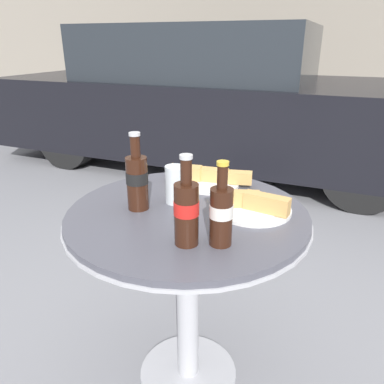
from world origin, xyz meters
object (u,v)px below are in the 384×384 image
object	(u,v)px
cola_bottle_left	(137,180)
lunch_plate_near	(254,206)
cola_bottle_center	(186,210)
drinking_glass	(175,186)
cola_bottle_right	(221,213)
parked_car	(216,102)
lunch_plate_far	(210,178)
bistro_table	(188,250)

from	to	relation	value
cola_bottle_left	lunch_plate_near	distance (m)	0.38
cola_bottle_center	drinking_glass	world-z (taller)	cola_bottle_center
lunch_plate_near	drinking_glass	bearing A→B (deg)	-174.06
drinking_glass	lunch_plate_near	distance (m)	0.27
cola_bottle_right	cola_bottle_left	bearing A→B (deg)	160.05
cola_bottle_right	cola_bottle_center	size ratio (longest dim) A/B	0.94
cola_bottle_right	lunch_plate_near	xyz separation A→B (m)	(0.04, 0.24, -0.07)
lunch_plate_near	parked_car	xyz separation A→B (m)	(-1.03, 2.59, -0.10)
cola_bottle_right	lunch_plate_far	xyz separation A→B (m)	(-0.18, 0.41, -0.07)
cola_bottle_right	lunch_plate_far	distance (m)	0.46
cola_bottle_right	drinking_glass	xyz separation A→B (m)	(-0.23, 0.21, -0.03)
cola_bottle_right	parked_car	xyz separation A→B (m)	(-0.99, 2.83, -0.17)
bistro_table	lunch_plate_near	xyz separation A→B (m)	(0.20, 0.07, 0.17)
drinking_glass	parked_car	xyz separation A→B (m)	(-0.76, 2.62, -0.13)
drinking_glass	cola_bottle_right	bearing A→B (deg)	-41.82
bistro_table	cola_bottle_center	bearing A→B (deg)	-67.36
cola_bottle_right	drinking_glass	world-z (taller)	cola_bottle_right
bistro_table	parked_car	xyz separation A→B (m)	(-0.83, 2.67, 0.07)
bistro_table	cola_bottle_right	size ratio (longest dim) A/B	3.39
cola_bottle_left	drinking_glass	bearing A→B (deg)	45.19
cola_bottle_center	lunch_plate_near	size ratio (longest dim) A/B	1.02
lunch_plate_far	cola_bottle_left	bearing A→B (deg)	-115.26
drinking_glass	lunch_plate_far	xyz separation A→B (m)	(0.05, 0.20, -0.03)
bistro_table	drinking_glass	size ratio (longest dim) A/B	6.15
lunch_plate_near	cola_bottle_right	bearing A→B (deg)	-98.68
cola_bottle_center	parked_car	distance (m)	3.01
cola_bottle_left	drinking_glass	size ratio (longest dim) A/B	1.96
bistro_table	cola_bottle_right	distance (m)	0.33
cola_bottle_center	lunch_plate_far	size ratio (longest dim) A/B	0.79
lunch_plate_near	lunch_plate_far	xyz separation A→B (m)	(-0.22, 0.18, 0.00)
cola_bottle_right	lunch_plate_near	distance (m)	0.25
cola_bottle_left	lunch_plate_near	world-z (taller)	cola_bottle_left
cola_bottle_right	parked_car	world-z (taller)	parked_car
cola_bottle_left	cola_bottle_center	size ratio (longest dim) A/B	1.01
lunch_plate_far	parked_car	world-z (taller)	parked_car
bistro_table	parked_car	size ratio (longest dim) A/B	0.18
cola_bottle_left	lunch_plate_near	size ratio (longest dim) A/B	1.03
cola_bottle_center	parked_car	bearing A→B (deg)	107.60
cola_bottle_center	lunch_plate_near	bearing A→B (deg)	65.66
cola_bottle_right	lunch_plate_near	bearing A→B (deg)	81.32
lunch_plate_far	lunch_plate_near	bearing A→B (deg)	-39.08
lunch_plate_near	lunch_plate_far	distance (m)	0.28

